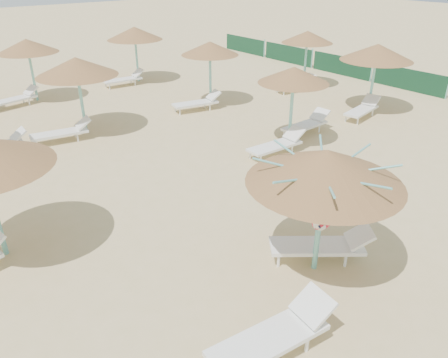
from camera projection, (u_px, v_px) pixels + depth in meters
ground at (303, 262)px, 9.22m from camera, size 120.00×120.00×0.00m
main_palapa at (326, 167)px, 8.01m from camera, size 2.96×2.96×2.65m
lounger_main_a at (276, 334)px, 6.95m from camera, size 2.25×0.89×0.79m
lounger_main_b at (323, 245)px, 9.15m from camera, size 2.04×1.79×0.76m
palapa_field at (142, 61)px, 16.19m from camera, size 18.73×14.21×2.72m
windbreak_fence at (342, 66)px, 23.71m from camera, size 0.08×19.84×1.10m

